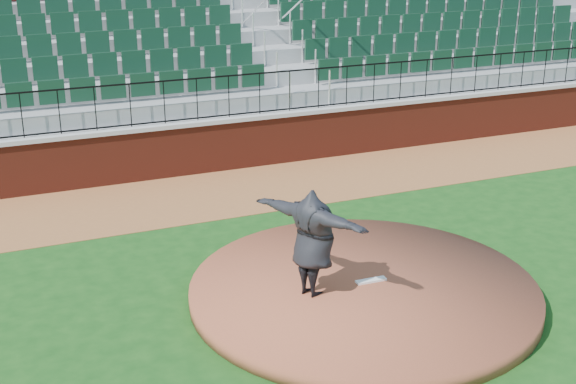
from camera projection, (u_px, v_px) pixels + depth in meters
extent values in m
plane|color=#144112|center=(323.00, 294.00, 12.83)|extent=(90.00, 90.00, 0.00)
cube|color=brown|center=(221.00, 192.00, 17.51)|extent=(34.00, 3.20, 0.01)
cube|color=maroon|center=(199.00, 148.00, 18.70)|extent=(34.00, 0.35, 1.20)
cube|color=#B7B7B7|center=(198.00, 122.00, 18.48)|extent=(34.00, 0.45, 0.10)
cube|color=maroon|center=(142.00, 29.00, 22.76)|extent=(34.00, 0.50, 5.50)
cylinder|color=brown|center=(363.00, 291.00, 12.68)|extent=(5.67, 5.67, 0.25)
cube|color=white|center=(371.00, 280.00, 12.71)|extent=(0.52, 0.15, 0.03)
imported|color=black|center=(313.00, 243.00, 12.03)|extent=(1.49, 2.19, 1.75)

